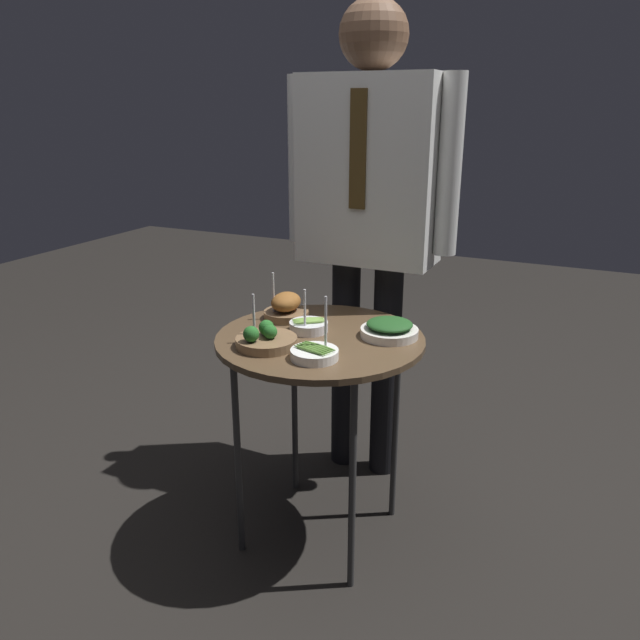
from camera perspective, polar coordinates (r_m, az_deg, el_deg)
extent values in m
plane|color=black|center=(2.12, 0.00, -18.67)|extent=(8.00, 8.00, 0.00)
cylinder|color=brown|center=(1.80, 0.00, -1.78)|extent=(0.60, 0.60, 0.02)
cylinder|color=#2D2D2D|center=(1.74, 2.98, -15.03)|extent=(0.02, 0.02, 0.65)
cylinder|color=#2D2D2D|center=(1.88, -7.52, -12.30)|extent=(0.02, 0.02, 0.65)
cylinder|color=#2D2D2D|center=(2.03, 6.91, -9.74)|extent=(0.02, 0.02, 0.65)
cylinder|color=#2D2D2D|center=(2.15, -2.34, -7.82)|extent=(0.02, 0.02, 0.65)
cylinder|color=silver|center=(1.83, -1.04, -0.60)|extent=(0.11, 0.11, 0.03)
ellipsoid|color=#7AA847|center=(1.81, -0.96, -0.20)|extent=(0.08, 0.06, 0.01)
ellipsoid|color=#7AA847|center=(1.82, -1.02, -0.09)|extent=(0.08, 0.06, 0.01)
ellipsoid|color=#7AA847|center=(1.83, -1.07, 0.01)|extent=(0.08, 0.06, 0.01)
ellipsoid|color=#7AA847|center=(1.84, -1.13, 0.11)|extent=(0.08, 0.06, 0.01)
cylinder|color=silver|center=(1.78, -1.40, 0.74)|extent=(0.01, 0.01, 0.13)
cylinder|color=brown|center=(1.72, -4.91, -2.00)|extent=(0.17, 0.17, 0.03)
sphere|color=#236023|center=(1.70, -4.58, -1.08)|extent=(0.04, 0.04, 0.04)
sphere|color=#236023|center=(1.73, -4.92, -0.70)|extent=(0.04, 0.04, 0.04)
sphere|color=#236023|center=(1.68, -6.32, -1.29)|extent=(0.04, 0.04, 0.04)
cylinder|color=silver|center=(1.73, -6.06, 0.16)|extent=(0.01, 0.01, 0.14)
cylinder|color=silver|center=(1.80, 6.35, -1.14)|extent=(0.17, 0.17, 0.02)
ellipsoid|color=#1E4C1E|center=(1.79, 6.38, -0.38)|extent=(0.13, 0.13, 0.03)
cylinder|color=brown|center=(1.94, -3.11, 0.50)|extent=(0.14, 0.14, 0.02)
ellipsoid|color=brown|center=(1.93, -3.13, 1.67)|extent=(0.09, 0.12, 0.06)
cylinder|color=silver|center=(1.92, -4.28, 2.22)|extent=(0.01, 0.01, 0.15)
cylinder|color=white|center=(1.63, -0.51, -3.14)|extent=(0.13, 0.13, 0.03)
ellipsoid|color=#5B8938|center=(1.64, -0.05, -2.37)|extent=(0.11, 0.04, 0.01)
ellipsoid|color=#5B8938|center=(1.63, -0.28, -2.47)|extent=(0.11, 0.04, 0.01)
ellipsoid|color=#5B8938|center=(1.63, -0.51, -2.58)|extent=(0.11, 0.04, 0.01)
ellipsoid|color=#5B8938|center=(1.62, -0.75, -2.68)|extent=(0.11, 0.04, 0.01)
ellipsoid|color=#5B8938|center=(1.61, -0.99, -2.78)|extent=(0.11, 0.04, 0.01)
cylinder|color=silver|center=(1.63, 0.53, -0.57)|extent=(0.01, 0.01, 0.16)
cylinder|color=black|center=(2.30, 2.32, -4.02)|extent=(0.10, 0.10, 0.80)
cylinder|color=black|center=(2.25, 6.02, -4.67)|extent=(0.10, 0.10, 0.80)
cube|color=silver|center=(2.09, 4.62, 13.44)|extent=(0.45, 0.22, 0.60)
cube|color=#4C3819|center=(1.98, 3.49, 15.23)|extent=(0.05, 0.01, 0.36)
cylinder|color=silver|center=(2.20, -1.94, 14.38)|extent=(0.07, 0.07, 0.55)
cylinder|color=silver|center=(2.02, 11.78, 13.57)|extent=(0.07, 0.07, 0.55)
sphere|color=brown|center=(2.09, 4.94, 24.58)|extent=(0.22, 0.22, 0.22)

